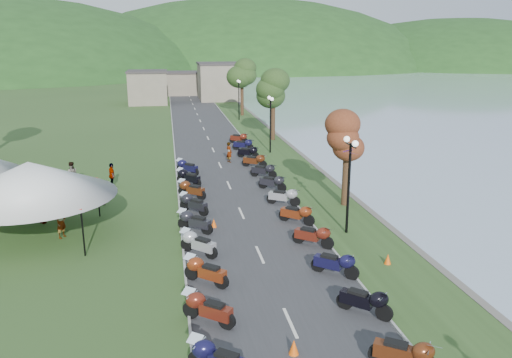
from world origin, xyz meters
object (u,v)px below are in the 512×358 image
pedestrian_c (43,223)px  pedestrian_b (73,187)px  vendor_tent_main (33,200)px  pedestrian_a (63,237)px

pedestrian_c → pedestrian_b: bearing=130.5°
vendor_tent_main → pedestrian_c: vendor_tent_main is taller
vendor_tent_main → pedestrian_a: vendor_tent_main is taller
pedestrian_a → pedestrian_c: bearing=61.6°
vendor_tent_main → pedestrian_a: bearing=-10.0°
pedestrian_a → pedestrian_c: pedestrian_c is taller
pedestrian_a → pedestrian_b: 9.73m
pedestrian_a → pedestrian_c: (-1.49, 2.39, 0.00)m
vendor_tent_main → pedestrian_c: size_ratio=3.15×
pedestrian_a → vendor_tent_main: bearing=109.8°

